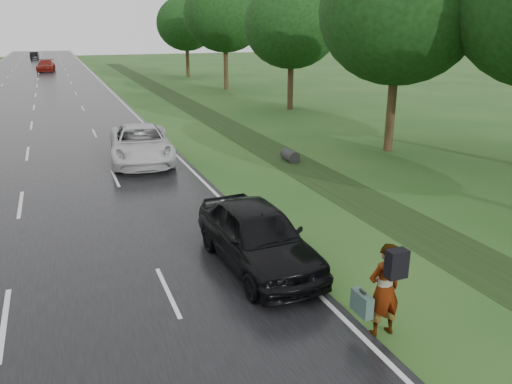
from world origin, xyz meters
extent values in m
plane|color=#234E1B|center=(0.00, 0.00, 0.00)|extent=(220.00, 220.00, 0.00)
cube|color=black|center=(0.00, 45.00, 0.02)|extent=(14.00, 180.00, 0.04)
cube|color=silver|center=(6.75, 45.00, 0.04)|extent=(0.12, 180.00, 0.01)
cube|color=silver|center=(0.00, 45.00, 0.04)|extent=(0.12, 180.00, 0.01)
cube|color=black|center=(11.50, 20.00, 0.00)|extent=(2.20, 120.00, 0.01)
cylinder|color=#2D2D2D|center=(11.50, 10.00, 0.25)|extent=(0.56, 1.00, 0.56)
cylinder|color=#362916|center=(17.00, 10.00, 1.92)|extent=(0.44, 0.44, 3.84)
ellipsoid|color=black|center=(17.00, 10.00, 6.69)|extent=(7.60, 7.60, 6.84)
cylinder|color=#362916|center=(18.20, 24.00, 1.76)|extent=(0.44, 0.44, 3.52)
ellipsoid|color=black|center=(18.20, 24.00, 6.14)|extent=(7.00, 7.00, 6.30)
cylinder|color=#362916|center=(17.80, 38.00, 2.08)|extent=(0.44, 0.44, 4.16)
ellipsoid|color=black|center=(17.80, 38.00, 7.16)|extent=(8.00, 8.00, 7.20)
cylinder|color=#362916|center=(17.50, 52.00, 1.84)|extent=(0.44, 0.44, 3.68)
ellipsoid|color=black|center=(17.50, 52.00, 6.38)|extent=(7.20, 7.20, 6.48)
imported|color=#A5998C|center=(7.20, -3.25, 1.01)|extent=(0.74, 0.48, 2.02)
cube|color=black|center=(7.20, -3.54, 1.72)|extent=(0.40, 0.24, 0.57)
cube|color=#3A544E|center=(6.77, -3.14, 0.74)|extent=(0.19, 0.57, 0.46)
cube|color=black|center=(6.77, -3.14, 1.01)|extent=(0.05, 0.19, 0.04)
imported|color=silver|center=(5.02, 12.44, 0.86)|extent=(3.31, 6.13, 1.64)
imported|color=black|center=(6.00, 0.50, 0.88)|extent=(2.19, 4.98, 1.67)
imported|color=maroon|center=(1.00, 67.28, 0.83)|extent=(2.70, 5.61, 1.58)
imported|color=black|center=(-1.00, 97.71, 0.73)|extent=(1.59, 4.25, 1.39)
camera|label=1|loc=(1.54, -10.46, 5.99)|focal=35.00mm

